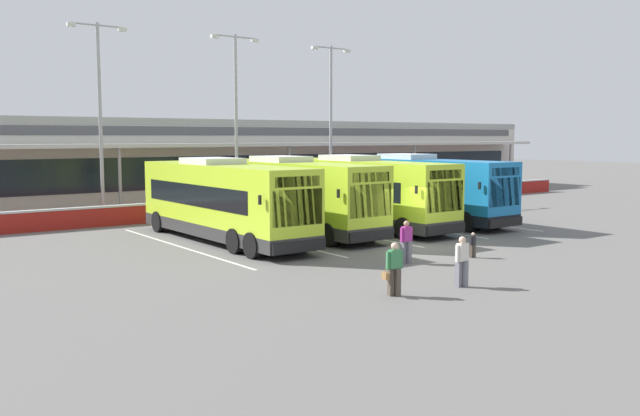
{
  "coord_description": "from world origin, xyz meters",
  "views": [
    {
      "loc": [
        -20.52,
        -20.92,
        4.74
      ],
      "look_at": [
        -3.0,
        3.0,
        1.6
      ],
      "focal_mm": 37.73,
      "sensor_mm": 36.0,
      "label": 1
    }
  ],
  "objects_px": {
    "coach_bus_left_centre": "(292,197)",
    "lamp_post_west": "(100,109)",
    "coach_bus_centre": "(360,193)",
    "coach_bus_leftmost": "(223,202)",
    "coach_bus_right_centre": "(418,190)",
    "pedestrian_near_bin": "(406,240)",
    "pedestrian_child": "(473,244)",
    "pedestrian_in_dark_coat": "(462,260)",
    "lamp_post_centre": "(236,112)",
    "lamp_post_east": "(331,115)",
    "pedestrian_with_handbag": "(394,268)"
  },
  "relations": [
    {
      "from": "coach_bus_leftmost",
      "to": "pedestrian_in_dark_coat",
      "type": "relative_size",
      "value": 7.5
    },
    {
      "from": "coach_bus_centre",
      "to": "coach_bus_right_centre",
      "type": "bearing_deg",
      "value": -0.21
    },
    {
      "from": "pedestrian_in_dark_coat",
      "to": "pedestrian_child",
      "type": "bearing_deg",
      "value": 37.34
    },
    {
      "from": "pedestrian_with_handbag",
      "to": "pedestrian_in_dark_coat",
      "type": "height_order",
      "value": "same"
    },
    {
      "from": "pedestrian_child",
      "to": "pedestrian_in_dark_coat",
      "type": "bearing_deg",
      "value": -142.66
    },
    {
      "from": "coach_bus_left_centre",
      "to": "lamp_post_east",
      "type": "bearing_deg",
      "value": 44.96
    },
    {
      "from": "pedestrian_with_handbag",
      "to": "pedestrian_child",
      "type": "xyz_separation_m",
      "value": [
        6.88,
        2.92,
        -0.32
      ]
    },
    {
      "from": "pedestrian_in_dark_coat",
      "to": "lamp_post_east",
      "type": "distance_m",
      "value": 27.04
    },
    {
      "from": "pedestrian_child",
      "to": "lamp_post_centre",
      "type": "distance_m",
      "value": 20.25
    },
    {
      "from": "pedestrian_child",
      "to": "lamp_post_west",
      "type": "height_order",
      "value": "lamp_post_west"
    },
    {
      "from": "coach_bus_leftmost",
      "to": "lamp_post_west",
      "type": "xyz_separation_m",
      "value": [
        -1.98,
        10.54,
        4.5
      ]
    },
    {
      "from": "coach_bus_leftmost",
      "to": "coach_bus_left_centre",
      "type": "bearing_deg",
      "value": 7.1
    },
    {
      "from": "lamp_post_centre",
      "to": "coach_bus_leftmost",
      "type": "bearing_deg",
      "value": -122.36
    },
    {
      "from": "coach_bus_centre",
      "to": "lamp_post_centre",
      "type": "relative_size",
      "value": 1.11
    },
    {
      "from": "lamp_post_centre",
      "to": "coach_bus_left_centre",
      "type": "bearing_deg",
      "value": -102.82
    },
    {
      "from": "coach_bus_left_centre",
      "to": "coach_bus_centre",
      "type": "relative_size",
      "value": 1.0
    },
    {
      "from": "pedestrian_near_bin",
      "to": "coach_bus_centre",
      "type": "bearing_deg",
      "value": 59.98
    },
    {
      "from": "coach_bus_left_centre",
      "to": "pedestrian_child",
      "type": "bearing_deg",
      "value": -79.75
    },
    {
      "from": "coach_bus_leftmost",
      "to": "coach_bus_left_centre",
      "type": "xyz_separation_m",
      "value": [
        4.11,
        0.51,
        0.0
      ]
    },
    {
      "from": "coach_bus_right_centre",
      "to": "pedestrian_near_bin",
      "type": "relative_size",
      "value": 7.5
    },
    {
      "from": "coach_bus_leftmost",
      "to": "lamp_post_centre",
      "type": "height_order",
      "value": "lamp_post_centre"
    },
    {
      "from": "lamp_post_west",
      "to": "lamp_post_centre",
      "type": "distance_m",
      "value": 8.24
    },
    {
      "from": "pedestrian_in_dark_coat",
      "to": "pedestrian_child",
      "type": "height_order",
      "value": "pedestrian_in_dark_coat"
    },
    {
      "from": "coach_bus_left_centre",
      "to": "lamp_post_west",
      "type": "height_order",
      "value": "lamp_post_west"
    },
    {
      "from": "coach_bus_left_centre",
      "to": "pedestrian_child",
      "type": "distance_m",
      "value": 10.34
    },
    {
      "from": "coach_bus_leftmost",
      "to": "coach_bus_left_centre",
      "type": "relative_size",
      "value": 1.0
    },
    {
      "from": "pedestrian_with_handbag",
      "to": "lamp_post_west",
      "type": "relative_size",
      "value": 0.15
    },
    {
      "from": "pedestrian_near_bin",
      "to": "lamp_post_east",
      "type": "distance_m",
      "value": 23.01
    },
    {
      "from": "coach_bus_centre",
      "to": "pedestrian_child",
      "type": "distance_m",
      "value": 10.0
    },
    {
      "from": "coach_bus_right_centre",
      "to": "lamp_post_east",
      "type": "bearing_deg",
      "value": 80.63
    },
    {
      "from": "pedestrian_child",
      "to": "pedestrian_near_bin",
      "type": "height_order",
      "value": "pedestrian_near_bin"
    },
    {
      "from": "coach_bus_right_centre",
      "to": "pedestrian_with_handbag",
      "type": "xyz_separation_m",
      "value": [
        -13.33,
        -12.57,
        -0.93
      ]
    },
    {
      "from": "pedestrian_in_dark_coat",
      "to": "lamp_post_west",
      "type": "distance_m",
      "value": 24.29
    },
    {
      "from": "coach_bus_leftmost",
      "to": "pedestrian_near_bin",
      "type": "height_order",
      "value": "coach_bus_leftmost"
    },
    {
      "from": "pedestrian_with_handbag",
      "to": "pedestrian_child",
      "type": "height_order",
      "value": "pedestrian_with_handbag"
    },
    {
      "from": "coach_bus_left_centre",
      "to": "coach_bus_right_centre",
      "type": "relative_size",
      "value": 1.0
    },
    {
      "from": "coach_bus_right_centre",
      "to": "lamp_post_east",
      "type": "relative_size",
      "value": 1.11
    },
    {
      "from": "lamp_post_west",
      "to": "lamp_post_east",
      "type": "height_order",
      "value": "same"
    },
    {
      "from": "pedestrian_with_handbag",
      "to": "lamp_post_east",
      "type": "xyz_separation_m",
      "value": [
        15.05,
        23.0,
        5.43
      ]
    },
    {
      "from": "coach_bus_leftmost",
      "to": "pedestrian_near_bin",
      "type": "xyz_separation_m",
      "value": [
        2.98,
        -8.9,
        -0.91
      ]
    },
    {
      "from": "lamp_post_east",
      "to": "coach_bus_left_centre",
      "type": "bearing_deg",
      "value": -135.04
    },
    {
      "from": "lamp_post_west",
      "to": "lamp_post_east",
      "type": "xyz_separation_m",
      "value": [
        16.09,
        -0.04,
        0.0
      ]
    },
    {
      "from": "lamp_post_centre",
      "to": "pedestrian_child",
      "type": "bearing_deg",
      "value": -90.87
    },
    {
      "from": "coach_bus_leftmost",
      "to": "pedestrian_child",
      "type": "relative_size",
      "value": 12.1
    },
    {
      "from": "coach_bus_left_centre",
      "to": "pedestrian_with_handbag",
      "type": "bearing_deg",
      "value": -111.22
    },
    {
      "from": "pedestrian_child",
      "to": "coach_bus_right_centre",
      "type": "bearing_deg",
      "value": 56.22
    },
    {
      "from": "coach_bus_left_centre",
      "to": "lamp_post_west",
      "type": "relative_size",
      "value": 1.11
    },
    {
      "from": "coach_bus_left_centre",
      "to": "pedestrian_in_dark_coat",
      "type": "relative_size",
      "value": 7.5
    },
    {
      "from": "coach_bus_centre",
      "to": "pedestrian_near_bin",
      "type": "height_order",
      "value": "coach_bus_centre"
    },
    {
      "from": "pedestrian_child",
      "to": "lamp_post_west",
      "type": "bearing_deg",
      "value": 111.47
    }
  ]
}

